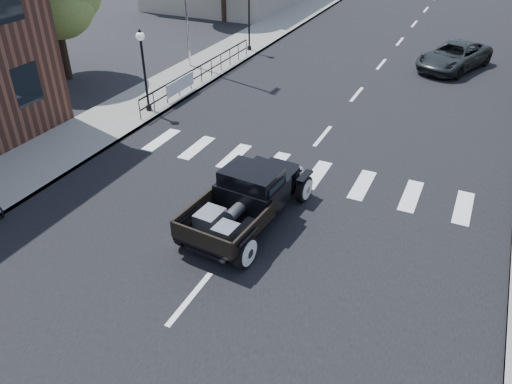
% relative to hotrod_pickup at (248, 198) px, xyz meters
% --- Properties ---
extents(ground, '(120.00, 120.00, 0.00)m').
position_rel_hotrod_pickup_xyz_m(ground, '(0.13, -0.48, -0.86)').
color(ground, black).
rests_on(ground, ground).
extents(road, '(14.00, 80.00, 0.02)m').
position_rel_hotrod_pickup_xyz_m(road, '(0.13, 14.52, -0.85)').
color(road, black).
rests_on(road, ground).
extents(road_markings, '(12.00, 60.00, 0.06)m').
position_rel_hotrod_pickup_xyz_m(road_markings, '(0.13, 9.52, -0.86)').
color(road_markings, silver).
rests_on(road_markings, ground).
extents(sidewalk_left, '(3.00, 80.00, 0.15)m').
position_rel_hotrod_pickup_xyz_m(sidewalk_left, '(-8.37, 14.52, -0.79)').
color(sidewalk_left, gray).
rests_on(sidewalk_left, ground).
extents(railing, '(0.08, 10.00, 1.00)m').
position_rel_hotrod_pickup_xyz_m(railing, '(-7.17, 9.52, -0.21)').
color(railing, black).
rests_on(railing, sidewalk_left).
extents(banner, '(0.04, 2.20, 0.60)m').
position_rel_hotrod_pickup_xyz_m(banner, '(-7.09, 7.52, -0.41)').
color(banner, silver).
rests_on(banner, sidewalk_left).
extents(lamp_post_b, '(0.36, 0.36, 3.47)m').
position_rel_hotrod_pickup_xyz_m(lamp_post_b, '(-7.47, 5.52, 1.02)').
color(lamp_post_b, black).
rests_on(lamp_post_b, sidewalk_left).
extents(lamp_post_c, '(0.36, 0.36, 3.47)m').
position_rel_hotrod_pickup_xyz_m(lamp_post_c, '(-7.47, 15.52, 1.02)').
color(lamp_post_c, black).
rests_on(lamp_post_c, sidewalk_left).
extents(big_tree_near, '(4.95, 4.95, 7.27)m').
position_rel_hotrod_pickup_xyz_m(big_tree_near, '(-13.87, 7.52, 2.78)').
color(big_tree_near, '#5B7331').
rests_on(big_tree_near, ground).
extents(hotrod_pickup, '(2.72, 5.14, 1.72)m').
position_rel_hotrod_pickup_xyz_m(hotrod_pickup, '(0.00, 0.00, 0.00)').
color(hotrod_pickup, black).
rests_on(hotrod_pickup, ground).
extents(second_car, '(3.90, 5.47, 1.38)m').
position_rel_hotrod_pickup_xyz_m(second_car, '(3.72, 17.37, -0.17)').
color(second_car, black).
rests_on(second_car, ground).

